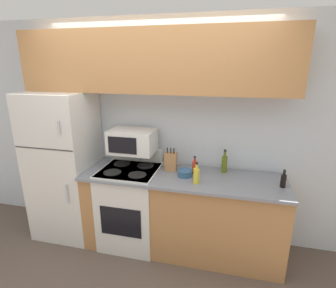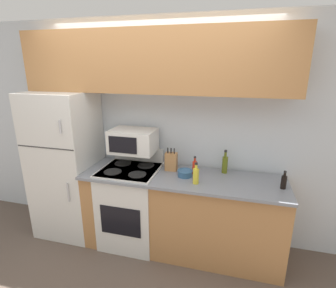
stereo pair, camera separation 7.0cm
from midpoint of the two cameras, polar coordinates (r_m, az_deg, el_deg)
name	(u,v)px [view 1 (the left image)]	position (r m, az deg, el deg)	size (l,w,h in m)	color
ground_plane	(144,260)	(3.15, -6.01, -23.73)	(12.00, 12.00, 0.00)	brown
wall_back	(159,132)	(3.11, -2.72, 2.57)	(8.00, 0.05, 2.55)	silver
lower_cabinets	(182,213)	(3.03, 2.30, -14.71)	(2.16, 0.64, 0.91)	#B27A47
refrigerator	(65,166)	(3.40, -22.13, -4.46)	(0.72, 0.65, 1.76)	silver
upper_cabinets	(152,62)	(2.82, -4.17, 17.47)	(2.87, 0.36, 0.64)	#B27A47
stove	(131,205)	(3.17, -8.69, -12.96)	(0.63, 0.63, 1.09)	silver
microwave	(133,141)	(2.97, -8.39, 0.62)	(0.50, 0.36, 0.26)	silver
knife_block	(171,161)	(2.91, -0.07, -3.83)	(0.13, 0.08, 0.26)	#B27A47
bowl	(185,173)	(2.79, 3.00, -6.28)	(0.16, 0.16, 0.07)	#335B84
bottle_soy_sauce	(283,180)	(2.76, 23.14, -7.30)	(0.05, 0.05, 0.18)	black
bottle_olive_oil	(224,163)	(2.92, 11.50, -4.17)	(0.06, 0.06, 0.26)	#5B6619
bottle_hot_sauce	(194,167)	(2.85, 5.08, -4.98)	(0.05, 0.05, 0.20)	red
bottle_cooking_spray	(196,175)	(2.63, 5.43, -6.75)	(0.06, 0.06, 0.22)	gold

